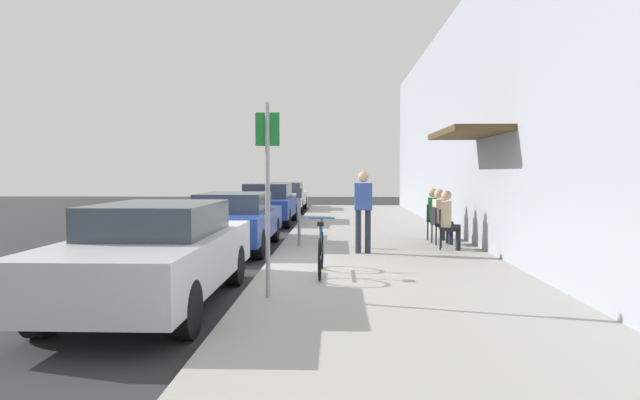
{
  "coord_description": "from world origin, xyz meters",
  "views": [
    {
      "loc": [
        1.33,
        -9.27,
        1.8
      ],
      "look_at": [
        0.74,
        8.53,
        0.88
      ],
      "focal_mm": 29.86,
      "sensor_mm": 36.0,
      "label": 1
    }
  ],
  "objects_px": {
    "street_sign": "(268,184)",
    "cafe_chair_0": "(446,226)",
    "pedestrian_standing": "(363,205)",
    "parked_car_3": "(285,196)",
    "parking_meter": "(299,212)",
    "parked_car_0": "(156,252)",
    "bicycle_0": "(321,252)",
    "seated_patron_1": "(441,214)",
    "seated_patron_2": "(435,212)",
    "cafe_chair_1": "(439,223)",
    "seated_patron_0": "(449,217)",
    "parked_car_1": "(233,220)",
    "parked_car_2": "(268,203)",
    "cafe_chair_2": "(432,219)"
  },
  "relations": [
    {
      "from": "parked_car_1",
      "to": "pedestrian_standing",
      "type": "distance_m",
      "value": 3.25
    },
    {
      "from": "parked_car_0",
      "to": "seated_patron_2",
      "type": "bearing_deg",
      "value": 52.49
    },
    {
      "from": "seated_patron_0",
      "to": "cafe_chair_2",
      "type": "height_order",
      "value": "seated_patron_0"
    },
    {
      "from": "parked_car_3",
      "to": "cafe_chair_1",
      "type": "relative_size",
      "value": 5.06
    },
    {
      "from": "parked_car_3",
      "to": "seated_patron_2",
      "type": "distance_m",
      "value": 12.34
    },
    {
      "from": "parking_meter",
      "to": "parked_car_0",
      "type": "bearing_deg",
      "value": -106.86
    },
    {
      "from": "cafe_chair_0",
      "to": "parking_meter",
      "type": "bearing_deg",
      "value": 172.0
    },
    {
      "from": "parked_car_0",
      "to": "pedestrian_standing",
      "type": "bearing_deg",
      "value": 53.54
    },
    {
      "from": "street_sign",
      "to": "cafe_chair_0",
      "type": "relative_size",
      "value": 2.99
    },
    {
      "from": "street_sign",
      "to": "seated_patron_0",
      "type": "relative_size",
      "value": 2.02
    },
    {
      "from": "parked_car_1",
      "to": "street_sign",
      "type": "relative_size",
      "value": 1.69
    },
    {
      "from": "bicycle_0",
      "to": "cafe_chair_1",
      "type": "xyz_separation_m",
      "value": [
        2.65,
        3.8,
        0.14
      ]
    },
    {
      "from": "cafe_chair_0",
      "to": "cafe_chair_2",
      "type": "distance_m",
      "value": 1.69
    },
    {
      "from": "parked_car_0",
      "to": "cafe_chair_1",
      "type": "xyz_separation_m",
      "value": [
        4.8,
        5.49,
        -0.1
      ]
    },
    {
      "from": "parked_car_0",
      "to": "seated_patron_0",
      "type": "distance_m",
      "value": 6.73
    },
    {
      "from": "parked_car_1",
      "to": "cafe_chair_0",
      "type": "xyz_separation_m",
      "value": [
        4.8,
        -0.62,
        -0.07
      ]
    },
    {
      "from": "parked_car_3",
      "to": "parking_meter",
      "type": "bearing_deg",
      "value": -82.96
    },
    {
      "from": "parked_car_0",
      "to": "seated_patron_1",
      "type": "bearing_deg",
      "value": 48.5
    },
    {
      "from": "parked_car_0",
      "to": "seated_patron_1",
      "type": "relative_size",
      "value": 3.41
    },
    {
      "from": "parking_meter",
      "to": "seated_patron_1",
      "type": "xyz_separation_m",
      "value": [
        3.31,
        0.38,
        -0.07
      ]
    },
    {
      "from": "seated_patron_2",
      "to": "parked_car_2",
      "type": "bearing_deg",
      "value": 133.75
    },
    {
      "from": "street_sign",
      "to": "seated_patron_2",
      "type": "distance_m",
      "value": 7.19
    },
    {
      "from": "cafe_chair_0",
      "to": "seated_patron_1",
      "type": "height_order",
      "value": "seated_patron_1"
    },
    {
      "from": "parked_car_3",
      "to": "seated_patron_0",
      "type": "xyz_separation_m",
      "value": [
        4.86,
        -13.03,
        0.12
      ]
    },
    {
      "from": "parked_car_3",
      "to": "bicycle_0",
      "type": "relative_size",
      "value": 2.57
    },
    {
      "from": "street_sign",
      "to": "seated_patron_2",
      "type": "height_order",
      "value": "street_sign"
    },
    {
      "from": "parked_car_1",
      "to": "bicycle_0",
      "type": "bearing_deg",
      "value": -58.96
    },
    {
      "from": "parked_car_3",
      "to": "street_sign",
      "type": "distance_m",
      "value": 17.73
    },
    {
      "from": "cafe_chair_1",
      "to": "seated_patron_2",
      "type": "bearing_deg",
      "value": 85.92
    },
    {
      "from": "cafe_chair_0",
      "to": "seated_patron_0",
      "type": "bearing_deg",
      "value": -13.37
    },
    {
      "from": "parked_car_2",
      "to": "pedestrian_standing",
      "type": "height_order",
      "value": "pedestrian_standing"
    },
    {
      "from": "pedestrian_standing",
      "to": "street_sign",
      "type": "bearing_deg",
      "value": -110.16
    },
    {
      "from": "parked_car_3",
      "to": "parking_meter",
      "type": "relative_size",
      "value": 3.33
    },
    {
      "from": "cafe_chair_1",
      "to": "parked_car_3",
      "type": "bearing_deg",
      "value": 111.52
    },
    {
      "from": "parking_meter",
      "to": "street_sign",
      "type": "bearing_deg",
      "value": -90.56
    },
    {
      "from": "parked_car_3",
      "to": "bicycle_0",
      "type": "height_order",
      "value": "parked_car_3"
    },
    {
      "from": "parked_car_1",
      "to": "seated_patron_1",
      "type": "xyz_separation_m",
      "value": [
        4.86,
        0.22,
        0.12
      ]
    },
    {
      "from": "parking_meter",
      "to": "pedestrian_standing",
      "type": "bearing_deg",
      "value": -38.17
    },
    {
      "from": "seated_patron_1",
      "to": "pedestrian_standing",
      "type": "relative_size",
      "value": 0.76
    },
    {
      "from": "cafe_chair_0",
      "to": "street_sign",
      "type": "bearing_deg",
      "value": -125.52
    },
    {
      "from": "seated_patron_2",
      "to": "parked_car_1",
      "type": "bearing_deg",
      "value": -167.73
    },
    {
      "from": "parked_car_2",
      "to": "cafe_chair_2",
      "type": "bearing_deg",
      "value": -46.55
    },
    {
      "from": "seated_patron_1",
      "to": "cafe_chair_2",
      "type": "xyz_separation_m",
      "value": [
        -0.06,
        0.85,
        -0.19
      ]
    },
    {
      "from": "parking_meter",
      "to": "seated_patron_1",
      "type": "bearing_deg",
      "value": 6.54
    },
    {
      "from": "parked_car_0",
      "to": "bicycle_0",
      "type": "relative_size",
      "value": 2.57
    },
    {
      "from": "bicycle_0",
      "to": "seated_patron_2",
      "type": "relative_size",
      "value": 1.33
    },
    {
      "from": "street_sign",
      "to": "cafe_chair_0",
      "type": "height_order",
      "value": "street_sign"
    },
    {
      "from": "pedestrian_standing",
      "to": "parked_car_3",
      "type": "bearing_deg",
      "value": 102.23
    },
    {
      "from": "bicycle_0",
      "to": "parked_car_3",
      "type": "bearing_deg",
      "value": 97.69
    },
    {
      "from": "seated_patron_0",
      "to": "seated_patron_1",
      "type": "relative_size",
      "value": 1.0
    }
  ]
}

